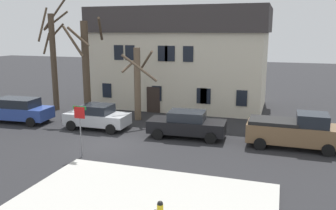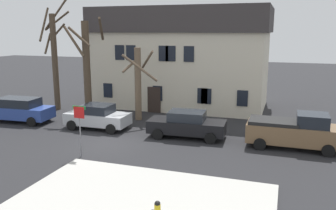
{
  "view_description": "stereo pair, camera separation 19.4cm",
  "coord_description": "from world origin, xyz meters",
  "px_view_note": "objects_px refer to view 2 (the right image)",
  "views": [
    {
      "loc": [
        9.57,
        -17.92,
        6.58
      ],
      "look_at": [
        3.02,
        2.28,
        2.08
      ],
      "focal_mm": 37.83,
      "sensor_mm": 36.0,
      "label": 1
    },
    {
      "loc": [
        9.75,
        -17.86,
        6.58
      ],
      "look_at": [
        3.02,
        2.28,
        2.08
      ],
      "focal_mm": 37.83,
      "sensor_mm": 36.0,
      "label": 2
    }
  ],
  "objects_px": {
    "tree_bare_near": "(55,57)",
    "tree_bare_far": "(138,82)",
    "car_silver_sedan": "(98,117)",
    "building_main": "(182,57)",
    "fire_hydrant": "(157,210)",
    "street_sign_pole": "(80,121)",
    "car_blue_wagon": "(20,109)",
    "car_black_sedan": "(187,124)",
    "pickup_truck_brown": "(295,131)",
    "tree_bare_mid": "(87,66)"
  },
  "relations": [
    {
      "from": "tree_bare_mid",
      "to": "car_black_sedan",
      "type": "height_order",
      "value": "tree_bare_mid"
    },
    {
      "from": "tree_bare_near",
      "to": "street_sign_pole",
      "type": "relative_size",
      "value": 3.34
    },
    {
      "from": "tree_bare_mid",
      "to": "street_sign_pole",
      "type": "height_order",
      "value": "tree_bare_mid"
    },
    {
      "from": "tree_bare_near",
      "to": "street_sign_pole",
      "type": "xyz_separation_m",
      "value": [
        8.21,
        -9.48,
        -2.52
      ]
    },
    {
      "from": "car_black_sedan",
      "to": "fire_hydrant",
      "type": "distance_m",
      "value": 10.26
    },
    {
      "from": "car_black_sedan",
      "to": "street_sign_pole",
      "type": "distance_m",
      "value": 6.84
    },
    {
      "from": "tree_bare_near",
      "to": "car_blue_wagon",
      "type": "relative_size",
      "value": 1.91
    },
    {
      "from": "tree_bare_near",
      "to": "tree_bare_far",
      "type": "xyz_separation_m",
      "value": [
        7.99,
        -1.18,
        -1.56
      ]
    },
    {
      "from": "tree_bare_near",
      "to": "tree_bare_mid",
      "type": "height_order",
      "value": "tree_bare_near"
    },
    {
      "from": "tree_bare_far",
      "to": "fire_hydrant",
      "type": "distance_m",
      "value": 14.91
    },
    {
      "from": "pickup_truck_brown",
      "to": "street_sign_pole",
      "type": "bearing_deg",
      "value": -154.64
    },
    {
      "from": "pickup_truck_brown",
      "to": "fire_hydrant",
      "type": "distance_m",
      "value": 11.06
    },
    {
      "from": "tree_bare_mid",
      "to": "street_sign_pole",
      "type": "relative_size",
      "value": 2.74
    },
    {
      "from": "building_main",
      "to": "fire_hydrant",
      "type": "xyz_separation_m",
      "value": [
        4.83,
        -19.62,
        -3.8
      ]
    },
    {
      "from": "building_main",
      "to": "tree_bare_mid",
      "type": "relative_size",
      "value": 1.97
    },
    {
      "from": "car_blue_wagon",
      "to": "car_black_sedan",
      "type": "xyz_separation_m",
      "value": [
        12.61,
        0.16,
        -0.08
      ]
    },
    {
      "from": "pickup_truck_brown",
      "to": "street_sign_pole",
      "type": "xyz_separation_m",
      "value": [
        -10.72,
        -5.08,
        0.93
      ]
    },
    {
      "from": "car_silver_sedan",
      "to": "pickup_truck_brown",
      "type": "xyz_separation_m",
      "value": [
        12.63,
        -0.08,
        0.16
      ]
    },
    {
      "from": "car_blue_wagon",
      "to": "fire_hydrant",
      "type": "height_order",
      "value": "car_blue_wagon"
    },
    {
      "from": "car_black_sedan",
      "to": "tree_bare_mid",
      "type": "bearing_deg",
      "value": 161.43
    },
    {
      "from": "car_blue_wagon",
      "to": "pickup_truck_brown",
      "type": "xyz_separation_m",
      "value": [
        18.95,
        0.1,
        0.08
      ]
    },
    {
      "from": "building_main",
      "to": "car_silver_sedan",
      "type": "distance_m",
      "value": 10.6
    },
    {
      "from": "street_sign_pole",
      "to": "pickup_truck_brown",
      "type": "bearing_deg",
      "value": 25.36
    },
    {
      "from": "tree_bare_mid",
      "to": "car_silver_sedan",
      "type": "bearing_deg",
      "value": -49.95
    },
    {
      "from": "tree_bare_far",
      "to": "car_black_sedan",
      "type": "distance_m",
      "value": 5.95
    },
    {
      "from": "car_black_sedan",
      "to": "car_silver_sedan",
      "type": "bearing_deg",
      "value": 179.75
    },
    {
      "from": "car_black_sedan",
      "to": "street_sign_pole",
      "type": "bearing_deg",
      "value": -130.47
    },
    {
      "from": "street_sign_pole",
      "to": "tree_bare_far",
      "type": "bearing_deg",
      "value": 91.56
    },
    {
      "from": "tree_bare_far",
      "to": "pickup_truck_brown",
      "type": "height_order",
      "value": "tree_bare_far"
    },
    {
      "from": "tree_bare_mid",
      "to": "fire_hydrant",
      "type": "distance_m",
      "value": 17.09
    },
    {
      "from": "building_main",
      "to": "car_blue_wagon",
      "type": "bearing_deg",
      "value": -134.6
    },
    {
      "from": "building_main",
      "to": "car_black_sedan",
      "type": "distance_m",
      "value": 10.58
    },
    {
      "from": "car_silver_sedan",
      "to": "car_black_sedan",
      "type": "distance_m",
      "value": 6.29
    },
    {
      "from": "tree_bare_far",
      "to": "car_silver_sedan",
      "type": "relative_size",
      "value": 1.25
    },
    {
      "from": "car_silver_sedan",
      "to": "pickup_truck_brown",
      "type": "height_order",
      "value": "pickup_truck_brown"
    },
    {
      "from": "car_black_sedan",
      "to": "building_main",
      "type": "bearing_deg",
      "value": 107.93
    },
    {
      "from": "tree_bare_near",
      "to": "pickup_truck_brown",
      "type": "height_order",
      "value": "tree_bare_near"
    },
    {
      "from": "tree_bare_far",
      "to": "fire_hydrant",
      "type": "bearing_deg",
      "value": -64.38
    },
    {
      "from": "tree_bare_near",
      "to": "tree_bare_mid",
      "type": "relative_size",
      "value": 1.22
    },
    {
      "from": "tree_bare_near",
      "to": "car_silver_sedan",
      "type": "height_order",
      "value": "tree_bare_near"
    },
    {
      "from": "car_silver_sedan",
      "to": "car_black_sedan",
      "type": "relative_size",
      "value": 0.88
    },
    {
      "from": "tree_bare_near",
      "to": "pickup_truck_brown",
      "type": "xyz_separation_m",
      "value": [
        18.93,
        -4.39,
        -3.45
      ]
    },
    {
      "from": "tree_bare_near",
      "to": "pickup_truck_brown",
      "type": "bearing_deg",
      "value": -13.07
    },
    {
      "from": "tree_bare_near",
      "to": "car_silver_sedan",
      "type": "xyz_separation_m",
      "value": [
        6.3,
        -4.32,
        -3.61
      ]
    },
    {
      "from": "car_silver_sedan",
      "to": "street_sign_pole",
      "type": "distance_m",
      "value": 5.61
    },
    {
      "from": "car_silver_sedan",
      "to": "fire_hydrant",
      "type": "bearing_deg",
      "value": -51.55
    },
    {
      "from": "building_main",
      "to": "car_blue_wagon",
      "type": "height_order",
      "value": "building_main"
    },
    {
      "from": "car_black_sedan",
      "to": "pickup_truck_brown",
      "type": "relative_size",
      "value": 0.94
    },
    {
      "from": "street_sign_pole",
      "to": "tree_bare_near",
      "type": "bearing_deg",
      "value": 130.91
    },
    {
      "from": "car_black_sedan",
      "to": "fire_hydrant",
      "type": "bearing_deg",
      "value": -80.14
    }
  ]
}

